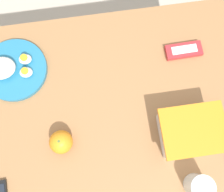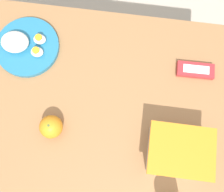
{
  "view_description": "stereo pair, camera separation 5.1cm",
  "coord_description": "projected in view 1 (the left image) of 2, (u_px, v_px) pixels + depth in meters",
  "views": [
    {
      "loc": [
        -0.04,
        0.15,
        1.58
      ],
      "look_at": [
        -0.07,
        -0.04,
        0.77
      ],
      "focal_mm": 42.0,
      "sensor_mm": 36.0,
      "label": 1
    },
    {
      "loc": [
        -0.09,
        0.15,
        1.58
      ],
      "look_at": [
        -0.07,
        -0.04,
        0.77
      ],
      "focal_mm": 42.0,
      "sensor_mm": 36.0,
      "label": 2
    }
  ],
  "objects": [
    {
      "name": "orange_fruit",
      "position": [
        61.0,
        142.0,
        0.79
      ],
      "size": [
        0.07,
        0.07,
        0.07
      ],
      "color": "orange",
      "rests_on": "table"
    },
    {
      "name": "food_container",
      "position": [
        189.0,
        132.0,
        0.8
      ],
      "size": [
        0.19,
        0.15,
        0.09
      ],
      "color": "white",
      "rests_on": "table"
    },
    {
      "name": "rice_plate",
      "position": [
        12.0,
        69.0,
        0.87
      ],
      "size": [
        0.22,
        0.22,
        0.06
      ],
      "color": "teal",
      "rests_on": "table"
    },
    {
      "name": "drinking_glass",
      "position": [
        199.0,
        186.0,
        0.76
      ],
      "size": [
        0.07,
        0.07,
        0.08
      ],
      "color": "silver",
      "rests_on": "table"
    },
    {
      "name": "ground_plane",
      "position": [
        102.0,
        134.0,
        1.57
      ],
      "size": [
        10.0,
        10.0,
        0.0
      ],
      "primitive_type": "plane",
      "color": "#B2A899"
    },
    {
      "name": "candy_bar",
      "position": [
        184.0,
        51.0,
        0.89
      ],
      "size": [
        0.12,
        0.05,
        0.02
      ],
      "color": "#B7282D",
      "rests_on": "table"
    },
    {
      "name": "table",
      "position": [
        96.0,
        118.0,
        0.94
      ],
      "size": [
        1.27,
        0.71,
        0.74
      ],
      "color": "#996B42",
      "rests_on": "ground_plane"
    }
  ]
}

